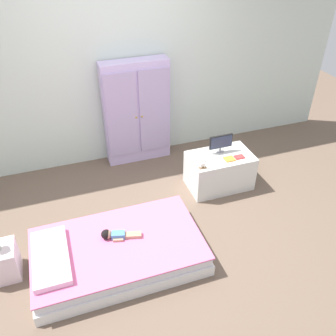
{
  "coord_description": "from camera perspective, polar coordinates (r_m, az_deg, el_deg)",
  "views": [
    {
      "loc": [
        -0.75,
        -2.73,
        2.82
      ],
      "look_at": [
        0.29,
        0.3,
        0.54
      ],
      "focal_mm": 38.17,
      "sensor_mm": 36.0,
      "label": 1
    }
  ],
  "objects": [
    {
      "name": "ground_plane",
      "position": [
        4.0,
        -2.62,
        -9.6
      ],
      "size": [
        10.0,
        10.0,
        0.02
      ],
      "primitive_type": "cube",
      "color": "brown"
    },
    {
      "name": "back_wall",
      "position": [
        4.61,
        -9.03,
        16.42
      ],
      "size": [
        6.4,
        0.05,
        2.7
      ],
      "primitive_type": "cube",
      "color": "silver",
      "rests_on": "ground_plane"
    },
    {
      "name": "bed",
      "position": [
        3.63,
        -7.92,
        -13.09
      ],
      "size": [
        1.63,
        0.97,
        0.24
      ],
      "color": "white",
      "rests_on": "ground_plane"
    },
    {
      "name": "pillow",
      "position": [
        3.52,
        -18.23,
        -13.39
      ],
      "size": [
        0.32,
        0.69,
        0.06
      ],
      "primitive_type": "cube",
      "color": "silver",
      "rests_on": "bed"
    },
    {
      "name": "doll",
      "position": [
        3.57,
        -8.67,
        -10.48
      ],
      "size": [
        0.39,
        0.17,
        0.1
      ],
      "color": "#4C84C6",
      "rests_on": "bed"
    },
    {
      "name": "nightstand",
      "position": [
        3.78,
        -24.99,
        -13.46
      ],
      "size": [
        0.29,
        0.29,
        0.34
      ],
      "primitive_type": "cube",
      "color": "silver",
      "rests_on": "ground_plane"
    },
    {
      "name": "wardrobe",
      "position": [
        4.76,
        -5.04,
        8.81
      ],
      "size": [
        0.86,
        0.26,
        1.39
      ],
      "color": "silver",
      "rests_on": "ground_plane"
    },
    {
      "name": "tv_stand",
      "position": [
        4.48,
        8.2,
        -0.42
      ],
      "size": [
        0.77,
        0.48,
        0.45
      ],
      "primitive_type": "cube",
      "color": "silver",
      "rests_on": "ground_plane"
    },
    {
      "name": "tv_monitor",
      "position": [
        4.35,
        8.45,
        4.07
      ],
      "size": [
        0.3,
        0.1,
        0.23
      ],
      "color": "#99999E",
      "rests_on": "tv_stand"
    },
    {
      "name": "rocking_horse_toy",
      "position": [
        4.08,
        5.66,
        0.57
      ],
      "size": [
        0.09,
        0.04,
        0.11
      ],
      "color": "#8E6642",
      "rests_on": "tv_stand"
    },
    {
      "name": "book_orange",
      "position": [
        4.29,
        9.77,
        1.43
      ],
      "size": [
        0.12,
        0.11,
        0.01
      ],
      "primitive_type": "cube",
      "color": "orange",
      "rests_on": "tv_stand"
    },
    {
      "name": "book_red",
      "position": [
        4.35,
        11.32,
        1.75
      ],
      "size": [
        0.11,
        0.08,
        0.02
      ],
      "primitive_type": "cube",
      "color": "#CC3838",
      "rests_on": "tv_stand"
    }
  ]
}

